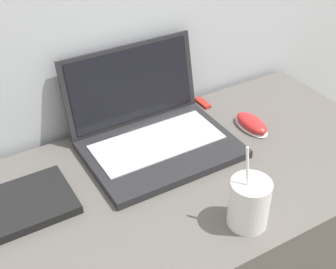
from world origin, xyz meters
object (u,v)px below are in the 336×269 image
(laptop, at_px, (150,129))
(drink_cup, at_px, (249,202))
(usb_stick, at_px, (203,103))
(computer_mouse, at_px, (252,124))

(laptop, bearing_deg, drink_cup, -83.73)
(drink_cup, xyz_separation_m, usb_stick, (0.18, 0.44, -0.05))
(laptop, xyz_separation_m, computer_mouse, (0.27, -0.08, -0.03))
(drink_cup, height_order, computer_mouse, drink_cup)
(computer_mouse, bearing_deg, drink_cup, -130.43)
(drink_cup, bearing_deg, computer_mouse, 49.57)
(laptop, distance_m, drink_cup, 0.35)
(drink_cup, distance_m, usb_stick, 0.48)
(laptop, relative_size, drink_cup, 1.92)
(laptop, height_order, drink_cup, laptop)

